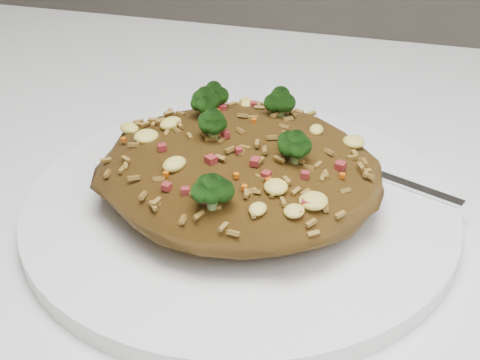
# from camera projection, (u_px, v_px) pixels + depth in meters

# --- Properties ---
(dining_table) EXTENTS (1.20, 0.80, 0.75)m
(dining_table) POSITION_uv_depth(u_px,v_px,m) (225.00, 325.00, 0.51)
(dining_table) COLOR white
(dining_table) RESTS_ON ground
(plate) EXTENTS (0.30, 0.30, 0.01)m
(plate) POSITION_uv_depth(u_px,v_px,m) (240.00, 206.00, 0.47)
(plate) COLOR white
(plate) RESTS_ON dining_table
(fried_rice) EXTENTS (0.20, 0.18, 0.07)m
(fried_rice) POSITION_uv_depth(u_px,v_px,m) (240.00, 160.00, 0.45)
(fried_rice) COLOR brown
(fried_rice) RESTS_ON plate
(fork) EXTENTS (0.16, 0.08, 0.00)m
(fork) POSITION_uv_depth(u_px,v_px,m) (369.00, 171.00, 0.50)
(fork) COLOR silver
(fork) RESTS_ON plate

